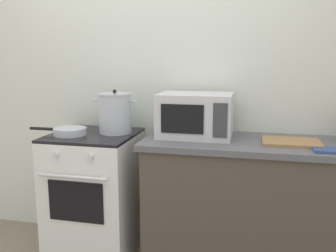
{
  "coord_description": "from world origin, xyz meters",
  "views": [
    {
      "loc": [
        0.77,
        -1.8,
        1.46
      ],
      "look_at": [
        0.21,
        0.6,
        1.0
      ],
      "focal_mm": 39.2,
      "sensor_mm": 36.0,
      "label": 1
    }
  ],
  "objects_px": {
    "stock_pot": "(115,113)",
    "oven_mitt": "(329,150)",
    "cutting_board": "(291,142)",
    "frying_pan": "(69,131)",
    "microwave": "(196,115)",
    "stove": "(95,194)"
  },
  "relations": [
    {
      "from": "frying_pan",
      "to": "oven_mitt",
      "type": "distance_m",
      "value": 1.71
    },
    {
      "from": "frying_pan",
      "to": "microwave",
      "type": "height_order",
      "value": "microwave"
    },
    {
      "from": "stock_pot",
      "to": "stove",
      "type": "bearing_deg",
      "value": -154.6
    },
    {
      "from": "cutting_board",
      "to": "oven_mitt",
      "type": "relative_size",
      "value": 2.0
    },
    {
      "from": "stock_pot",
      "to": "frying_pan",
      "type": "height_order",
      "value": "stock_pot"
    },
    {
      "from": "microwave",
      "to": "oven_mitt",
      "type": "distance_m",
      "value": 0.87
    },
    {
      "from": "oven_mitt",
      "to": "cutting_board",
      "type": "bearing_deg",
      "value": 140.95
    },
    {
      "from": "stock_pot",
      "to": "cutting_board",
      "type": "relative_size",
      "value": 0.9
    },
    {
      "from": "stove",
      "to": "microwave",
      "type": "bearing_deg",
      "value": 6.15
    },
    {
      "from": "frying_pan",
      "to": "microwave",
      "type": "distance_m",
      "value": 0.9
    },
    {
      "from": "microwave",
      "to": "oven_mitt",
      "type": "xyz_separation_m",
      "value": [
        0.83,
        -0.24,
        -0.14
      ]
    },
    {
      "from": "frying_pan",
      "to": "oven_mitt",
      "type": "relative_size",
      "value": 2.4
    },
    {
      "from": "frying_pan",
      "to": "cutting_board",
      "type": "bearing_deg",
      "value": 2.86
    },
    {
      "from": "microwave",
      "to": "stove",
      "type": "bearing_deg",
      "value": -173.85
    },
    {
      "from": "frying_pan",
      "to": "oven_mitt",
      "type": "height_order",
      "value": "frying_pan"
    },
    {
      "from": "stock_pot",
      "to": "oven_mitt",
      "type": "distance_m",
      "value": 1.44
    },
    {
      "from": "stock_pot",
      "to": "microwave",
      "type": "bearing_deg",
      "value": 0.86
    },
    {
      "from": "cutting_board",
      "to": "oven_mitt",
      "type": "xyz_separation_m",
      "value": [
        0.2,
        -0.16,
        -0.0
      ]
    },
    {
      "from": "cutting_board",
      "to": "oven_mitt",
      "type": "height_order",
      "value": "cutting_board"
    },
    {
      "from": "stock_pot",
      "to": "cutting_board",
      "type": "height_order",
      "value": "stock_pot"
    },
    {
      "from": "stock_pot",
      "to": "frying_pan",
      "type": "distance_m",
      "value": 0.35
    },
    {
      "from": "stock_pot",
      "to": "frying_pan",
      "type": "relative_size",
      "value": 0.75
    }
  ]
}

